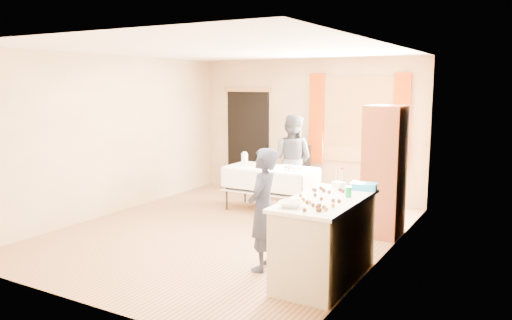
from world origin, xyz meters
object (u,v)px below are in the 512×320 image
Objects in this scene: counter at (325,239)px; woman at (292,159)px; cabinet at (384,171)px; party_table at (270,185)px; girl at (263,209)px; chair at (298,183)px.

counter is 0.95× the size of woman.
cabinet is 1.15× the size of woman.
counter is at bearing -50.98° from party_table.
counter is at bearing 88.54° from girl.
chair is (-2.03, 1.50, -0.62)m from cabinet.
chair is 3.72m from girl.
girl is 3.27m from woman.
girl is at bearing 108.68° from woman.
party_table is at bearing -99.39° from chair.
counter is 3.93m from chair.
chair is at bearing -80.98° from woman.
cabinet is 1.20× the size of party_table.
party_table is (-1.94, 2.34, -0.01)m from counter.
cabinet is at bearing -12.24° from party_table.
chair reaches higher than party_table.
party_table is at bearing -161.38° from girl.
cabinet reaches higher than party_table.
counter is 3.53m from woman.
girl is (1.20, -2.42, 0.27)m from party_table.
cabinet is 2.13m from party_table.
woman is at bearing -88.93° from chair.
girl reaches higher than party_table.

